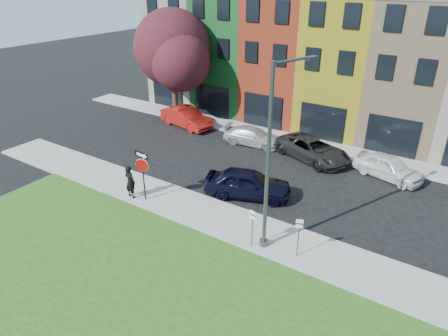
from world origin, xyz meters
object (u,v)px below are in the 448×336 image
Objects in this scene: man at (130,182)px; sedan_near at (248,183)px; street_lamp at (271,161)px; stop_sign at (142,166)px.

sedan_near is (5.34, 3.85, -0.26)m from man.
man reaches higher than sedan_near.
man is 9.06m from street_lamp.
stop_sign is 5.95m from sedan_near.
sedan_near is at bearing -141.43° from man.
man is 0.23× the size of street_lamp.
man is at bearing -158.04° from street_lamp.
stop_sign is 7.90m from street_lamp.
stop_sign is at bearing 108.56° from sedan_near.
street_lamp is (8.43, 0.36, 3.31)m from man.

